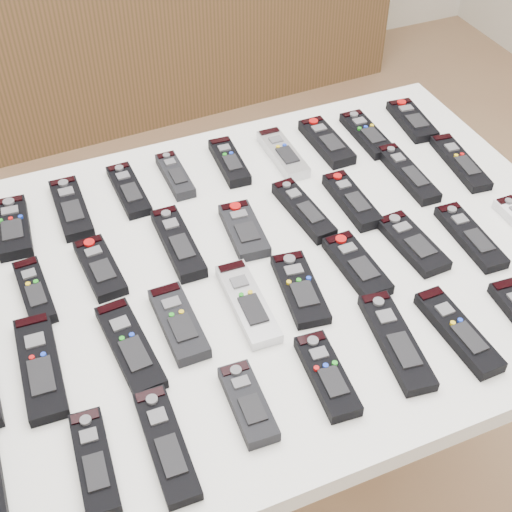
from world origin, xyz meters
name	(u,v)px	position (x,y,z in m)	size (l,w,h in m)	color
ground	(262,447)	(0.00, 0.00, 0.00)	(4.00, 4.00, 0.00)	#9C704F
table	(256,286)	(-0.06, -0.09, 0.72)	(1.25, 0.88, 0.78)	white
remote_1	(13,228)	(-0.45, 0.17, 0.79)	(0.06, 0.16, 0.02)	black
remote_2	(71,208)	(-0.33, 0.19, 0.79)	(0.06, 0.18, 0.02)	black
remote_3	(129,190)	(-0.21, 0.20, 0.79)	(0.05, 0.17, 0.02)	black
remote_4	(175,175)	(-0.11, 0.21, 0.79)	(0.04, 0.15, 0.02)	black
remote_5	(229,162)	(0.01, 0.21, 0.79)	(0.05, 0.15, 0.02)	black
remote_6	(283,154)	(0.13, 0.19, 0.79)	(0.05, 0.17, 0.02)	#B7B7BC
remote_7	(326,142)	(0.23, 0.20, 0.79)	(0.06, 0.17, 0.02)	black
remote_8	(367,134)	(0.33, 0.19, 0.79)	(0.05, 0.17, 0.02)	black
remote_9	(412,120)	(0.45, 0.20, 0.79)	(0.06, 0.16, 0.02)	black
remote_11	(35,291)	(-0.44, -0.01, 0.79)	(0.05, 0.15, 0.02)	black
remote_12	(100,268)	(-0.32, 0.00, 0.79)	(0.06, 0.15, 0.02)	black
remote_13	(178,243)	(-0.17, 0.01, 0.79)	(0.05, 0.19, 0.02)	black
remote_14	(244,230)	(-0.04, 0.00, 0.79)	(0.06, 0.15, 0.02)	black
remote_15	(303,210)	(0.08, 0.00, 0.79)	(0.05, 0.18, 0.02)	black
remote_16	(352,200)	(0.19, 0.00, 0.79)	(0.05, 0.17, 0.02)	black
remote_17	(408,174)	(0.34, 0.03, 0.79)	(0.05, 0.19, 0.02)	black
remote_18	(460,162)	(0.46, 0.02, 0.79)	(0.05, 0.19, 0.02)	black
remote_20	(40,366)	(-0.46, -0.18, 0.79)	(0.06, 0.21, 0.02)	black
remote_21	(130,346)	(-0.32, -0.19, 0.79)	(0.06, 0.20, 0.02)	black
remote_22	(179,323)	(-0.23, -0.18, 0.79)	(0.06, 0.16, 0.02)	black
remote_23	(248,303)	(-0.11, -0.18, 0.79)	(0.05, 0.19, 0.02)	#B7B7BC
remote_24	(300,289)	(-0.01, -0.18, 0.79)	(0.06, 0.17, 0.02)	black
remote_25	(357,265)	(0.11, -0.17, 0.79)	(0.06, 0.16, 0.02)	black
remote_26	(412,243)	(0.23, -0.16, 0.79)	(0.06, 0.16, 0.02)	black
remote_27	(470,237)	(0.34, -0.19, 0.79)	(0.05, 0.18, 0.02)	black
remote_30	(94,462)	(-0.42, -0.38, 0.79)	(0.05, 0.17, 0.02)	black
remote_31	(166,444)	(-0.32, -0.39, 0.79)	(0.05, 0.19, 0.02)	black
remote_32	(248,403)	(-0.19, -0.37, 0.79)	(0.05, 0.14, 0.02)	black
remote_33	(327,375)	(-0.06, -0.37, 0.79)	(0.05, 0.16, 0.02)	black
remote_34	(396,341)	(0.08, -0.35, 0.79)	(0.05, 0.20, 0.02)	black
remote_35	(458,331)	(0.18, -0.37, 0.79)	(0.05, 0.19, 0.02)	black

